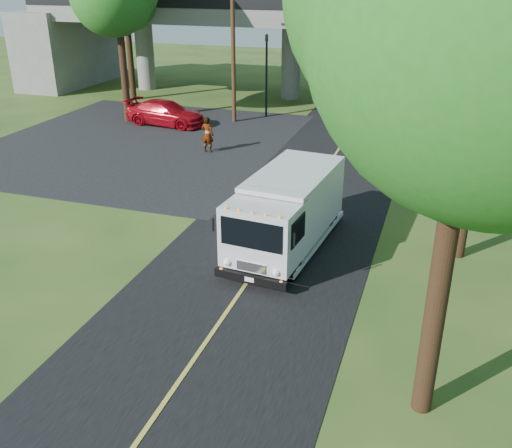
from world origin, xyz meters
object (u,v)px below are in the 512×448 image
at_px(traffic_signal, 267,67).
at_px(step_van, 287,210).
at_px(pedestrian, 208,135).
at_px(utility_pole, 233,47).
at_px(red_sedan, 166,113).

bearing_deg(traffic_signal, step_van, -70.42).
bearing_deg(pedestrian, traffic_signal, -90.35).
bearing_deg(pedestrian, step_van, 129.25).
xyz_separation_m(traffic_signal, utility_pole, (-1.50, -2.00, 1.40)).
bearing_deg(step_van, pedestrian, 131.35).
height_order(traffic_signal, pedestrian, traffic_signal).
distance_m(traffic_signal, utility_pole, 2.86).
distance_m(traffic_signal, pedestrian, 8.92).
relative_size(utility_pole, step_van, 1.38).
xyz_separation_m(utility_pole, pedestrian, (0.97, -6.62, -3.65)).
xyz_separation_m(utility_pole, step_van, (8.01, -16.29, -3.15)).
bearing_deg(traffic_signal, red_sedan, -142.08).
distance_m(traffic_signal, step_van, 19.49).
height_order(utility_pole, step_van, utility_pole).
distance_m(red_sedan, pedestrian, 6.54).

